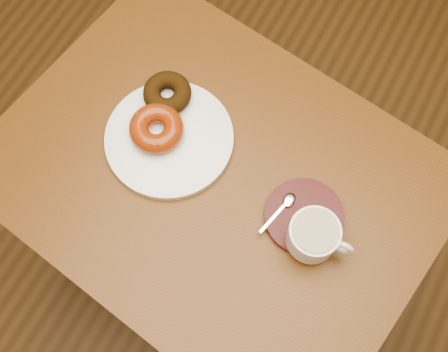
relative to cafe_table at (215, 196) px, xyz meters
The scene contains 8 objects.
ground 0.66m from the cafe_table, 106.98° to the left, with size 6.00×6.00×0.00m, color brown.
cafe_table is the anchor object (origin of this frame).
donut_plate 0.17m from the cafe_table, 168.57° to the left, with size 0.24×0.24×0.01m, color white.
donut_cinnamon 0.23m from the cafe_table, 148.51° to the left, with size 0.09×0.09×0.03m, color #301D09.
donut_caramel 0.20m from the cafe_table, behind, with size 0.13×0.13×0.04m.
saucer 0.22m from the cafe_table, ahead, with size 0.14×0.14×0.02m, color #340707.
coffee_cup 0.27m from the cafe_table, ahead, with size 0.12×0.09×0.06m.
teaspoon 0.20m from the cafe_table, ahead, with size 0.03×0.09×0.01m.
Camera 1 is at (0.24, -0.49, 1.71)m, focal length 45.00 mm.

